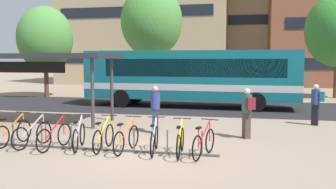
% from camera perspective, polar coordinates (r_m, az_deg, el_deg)
% --- Properties ---
extents(ground, '(200.00, 200.00, 0.00)m').
position_cam_1_polar(ground, '(10.85, -2.71, -9.00)').
color(ground, gray).
extents(bus_lane_asphalt, '(80.00, 7.20, 0.01)m').
position_cam_1_polar(bus_lane_asphalt, '(21.31, 4.69, -1.91)').
color(bus_lane_asphalt, '#232326').
rests_on(bus_lane_asphalt, ground).
extents(city_bus, '(12.12, 3.06, 3.20)m').
position_cam_1_polar(city_bus, '(21.24, 3.24, 2.87)').
color(city_bus, '#0F6070').
rests_on(city_bus, ground).
extents(bike_rack, '(6.93, 0.12, 0.70)m').
position_cam_1_polar(bike_rack, '(11.31, -10.04, -8.01)').
color(bike_rack, '#47474C').
rests_on(bike_rack, ground).
extents(parked_bicycle_orange_0, '(0.52, 1.72, 0.99)m').
position_cam_1_polar(parked_bicycle_orange_0, '(12.77, -22.65, -5.47)').
color(parked_bicycle_orange_0, black).
rests_on(parked_bicycle_orange_0, ground).
extents(parked_bicycle_silver_1, '(0.54, 1.70, 0.99)m').
position_cam_1_polar(parked_bicycle_silver_1, '(12.28, -20.07, -5.80)').
color(parked_bicycle_silver_1, black).
rests_on(parked_bicycle_silver_1, ground).
extents(parked_bicycle_red_2, '(0.52, 1.72, 0.99)m').
position_cam_1_polar(parked_bicycle_red_2, '(11.78, -17.01, -6.17)').
color(parked_bicycle_red_2, black).
rests_on(parked_bicycle_red_2, ground).
extents(parked_bicycle_silver_3, '(0.60, 1.68, 0.99)m').
position_cam_1_polar(parked_bicycle_silver_3, '(11.59, -13.49, -6.27)').
color(parked_bicycle_silver_3, black).
rests_on(parked_bicycle_silver_3, ground).
extents(parked_bicycle_yellow_4, '(0.52, 1.72, 0.99)m').
position_cam_1_polar(parked_bicycle_yellow_4, '(11.29, -9.85, -6.51)').
color(parked_bicycle_yellow_4, black).
rests_on(parked_bicycle_yellow_4, ground).
extents(parked_bicycle_orange_5, '(0.52, 1.72, 0.99)m').
position_cam_1_polar(parked_bicycle_orange_5, '(10.99, -6.39, -6.79)').
color(parked_bicycle_orange_5, black).
rests_on(parked_bicycle_orange_5, ground).
extents(parked_bicycle_silver_6, '(0.52, 1.72, 0.99)m').
position_cam_1_polar(parked_bicycle_silver_6, '(10.78, -2.11, -6.99)').
color(parked_bicycle_silver_6, black).
rests_on(parked_bicycle_silver_6, ground).
extents(parked_bicycle_yellow_7, '(0.52, 1.72, 0.99)m').
position_cam_1_polar(parked_bicycle_yellow_7, '(10.53, 1.89, -7.29)').
color(parked_bicycle_yellow_7, black).
rests_on(parked_bicycle_yellow_7, ground).
extents(parked_bicycle_red_8, '(0.60, 1.69, 0.99)m').
position_cam_1_polar(parked_bicycle_red_8, '(10.43, 5.50, -7.44)').
color(parked_bicycle_red_8, black).
rests_on(parked_bicycle_red_8, ground).
extents(transit_shelter, '(6.86, 2.94, 2.95)m').
position_cam_1_polar(transit_shelter, '(17.00, -19.49, 5.26)').
color(transit_shelter, '#38383D').
rests_on(transit_shelter, ground).
extents(commuter_maroon_pack_1, '(0.52, 0.60, 1.72)m').
position_cam_1_polar(commuter_maroon_pack_1, '(12.94, 12.04, -2.29)').
color(commuter_maroon_pack_1, '#47382D').
rests_on(commuter_maroon_pack_1, ground).
extents(commuter_grey_pack_2, '(0.38, 0.55, 1.74)m').
position_cam_1_polar(commuter_grey_pack_2, '(13.63, -1.96, -1.75)').
color(commuter_grey_pack_2, '#2D3851').
rests_on(commuter_grey_pack_2, ground).
extents(commuter_teal_pack_3, '(0.60, 0.47, 1.70)m').
position_cam_1_polar(commuter_teal_pack_3, '(16.37, 21.78, -1.03)').
color(commuter_teal_pack_3, black).
rests_on(commuter_teal_pack_3, ground).
extents(street_tree_1, '(4.82, 4.82, 8.51)m').
position_cam_1_polar(street_tree_1, '(29.66, -2.53, 11.14)').
color(street_tree_1, brown).
rests_on(street_tree_1, ground).
extents(street_tree_2, '(3.95, 3.95, 6.54)m').
position_cam_1_polar(street_tree_2, '(28.51, -18.32, 8.17)').
color(street_tree_2, brown).
rests_on(street_tree_2, ground).
extents(building_left_wing, '(18.53, 12.96, 14.28)m').
position_cam_1_polar(building_left_wing, '(45.35, -2.79, 10.96)').
color(building_left_wing, tan).
rests_on(building_left_wing, ground).
extents(building_centre_block, '(14.26, 13.60, 13.47)m').
position_cam_1_polar(building_centre_block, '(50.31, 9.65, 9.87)').
color(building_centre_block, tan).
rests_on(building_centre_block, ground).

